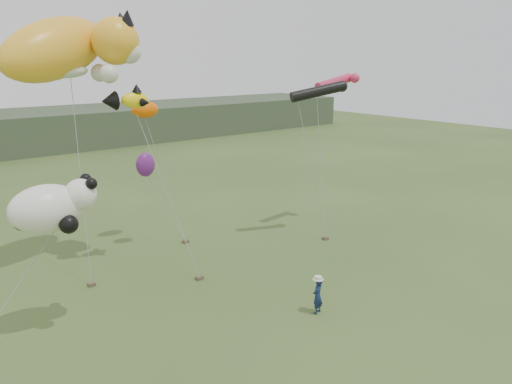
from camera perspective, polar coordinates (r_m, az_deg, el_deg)
ground at (r=20.08m, az=2.63°, el=-13.70°), size 120.00×120.00×0.00m
festival_attendant at (r=19.91m, az=7.05°, el=-11.70°), size 0.61×0.48×1.46m
sandbag_anchors at (r=23.58m, az=-9.47°, el=-9.12°), size 17.83×5.43×0.16m
cat_kite at (r=23.85m, az=-20.65°, el=15.14°), size 7.38×4.67×3.87m
fish_kite at (r=23.11m, az=-14.68°, el=10.15°), size 2.16×1.46×1.13m
tube_kites at (r=27.70m, az=8.41°, el=11.85°), size 5.13×2.11×1.41m
panda_kite at (r=18.49m, az=-22.26°, el=-1.58°), size 2.95×1.91×1.83m
misc_kites at (r=26.19m, az=-12.55°, el=6.43°), size 1.66×1.34×3.76m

